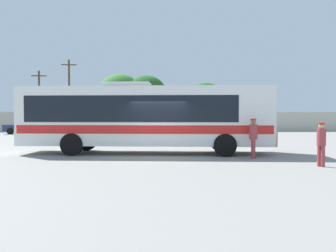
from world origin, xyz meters
TOP-DOWN VIEW (x-y plane):
  - ground_plane at (0.00, 10.00)m, footprint 300.00×300.00m
  - perimeter_wall at (0.00, 24.30)m, footprint 80.00×0.30m
  - coach_bus_white_red at (-0.70, 1.19)m, footprint 12.24×3.56m
  - attendant_by_bus_door at (4.13, -1.08)m, footprint 0.37×0.37m
  - passenger_waiting_on_apron at (5.93, -3.56)m, footprint 0.44×0.44m
  - parked_car_leftmost_dark_blue at (-13.24, 20.05)m, footprint 4.15×2.14m
  - parked_car_second_grey at (-6.55, 20.60)m, footprint 4.68×2.16m
  - parked_car_third_silver at (-0.54, 20.40)m, footprint 4.01×1.98m
  - utility_pole_near at (-14.06, 26.46)m, footprint 1.80×0.24m
  - utility_pole_far at (-10.71, 27.31)m, footprint 1.80×0.26m
  - roadside_tree_left at (-14.80, 29.92)m, footprint 3.73×3.73m
  - roadside_tree_midleft at (-4.80, 30.51)m, footprint 5.30×5.30m
  - roadside_tree_midright at (-1.34, 30.12)m, footprint 5.14×5.14m
  - roadside_tree_right at (6.58, 30.77)m, footprint 4.96×4.96m

SIDE VIEW (x-z plane):
  - ground_plane at x=0.00m, z-range 0.00..0.00m
  - parked_car_third_silver at x=-0.54m, z-range 0.05..1.46m
  - parked_car_leftmost_dark_blue at x=-13.24m, z-range 0.05..1.49m
  - parked_car_second_grey at x=-6.55m, z-range 0.05..1.49m
  - passenger_waiting_on_apron at x=5.93m, z-range 0.11..1.71m
  - attendant_by_bus_door at x=4.13m, z-range 0.12..1.84m
  - perimeter_wall at x=0.00m, z-range 0.00..2.26m
  - coach_bus_white_red at x=-0.70m, z-range 0.12..3.59m
  - utility_pole_near at x=-14.06m, z-range 0.18..7.38m
  - roadside_tree_left at x=-14.80m, z-range 1.16..6.69m
  - roadside_tree_right at x=6.58m, z-range 1.00..7.24m
  - utility_pole_far at x=-10.71m, z-range 0.18..8.85m
  - roadside_tree_midright at x=-1.34m, z-range 1.36..8.47m
  - roadside_tree_midleft at x=-4.80m, z-range 1.41..8.75m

